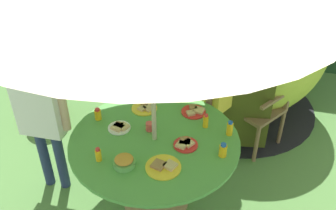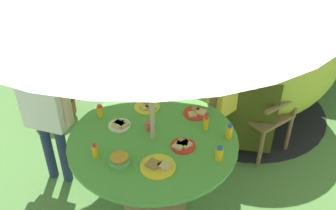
% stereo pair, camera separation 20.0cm
% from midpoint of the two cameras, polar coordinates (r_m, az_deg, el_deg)
% --- Properties ---
extents(ground_plane, '(10.00, 10.00, 0.02)m').
position_cam_midpoint_polar(ground_plane, '(3.47, -0.30, -14.41)').
color(ground_plane, '#548442').
extents(garden_table, '(1.34, 1.34, 0.73)m').
position_cam_midpoint_polar(garden_table, '(3.08, -0.33, -7.64)').
color(garden_table, tan).
rests_on(garden_table, ground_plane).
extents(wooden_chair, '(0.69, 0.67, 0.95)m').
position_cam_midpoint_polar(wooden_chair, '(3.87, 16.28, 0.69)').
color(wooden_chair, brown).
rests_on(wooden_chair, ground_plane).
extents(dome_tent, '(2.19, 2.19, 1.74)m').
position_cam_midpoint_polar(dome_tent, '(4.21, 14.00, 9.07)').
color(dome_tent, '#B2C63F').
rests_on(dome_tent, ground_plane).
extents(potted_plant, '(0.46, 0.46, 0.62)m').
position_cam_midpoint_polar(potted_plant, '(4.43, -15.22, 2.41)').
color(potted_plant, brown).
rests_on(potted_plant, ground_plane).
extents(child_in_yellow_shirt, '(0.32, 0.39, 1.28)m').
position_cam_midpoint_polar(child_in_yellow_shirt, '(3.46, 10.57, 2.72)').
color(child_in_yellow_shirt, brown).
rests_on(child_in_yellow_shirt, ground_plane).
extents(child_in_white_shirt, '(0.48, 0.24, 1.42)m').
position_cam_midpoint_polar(child_in_white_shirt, '(3.22, -16.66, 0.95)').
color(child_in_white_shirt, navy).
rests_on(child_in_white_shirt, ground_plane).
extents(snack_bowl, '(0.16, 0.16, 0.08)m').
position_cam_midpoint_polar(snack_bowl, '(2.74, -5.28, -8.20)').
color(snack_bowl, '#66B259').
rests_on(snack_bowl, garden_table).
extents(plate_far_right, '(0.19, 0.19, 0.03)m').
position_cam_midpoint_polar(plate_far_right, '(2.88, 4.26, -6.09)').
color(plate_far_right, red).
rests_on(plate_far_right, garden_table).
extents(plate_mid_right, '(0.18, 0.18, 0.03)m').
position_cam_midpoint_polar(plate_mid_right, '(3.08, -5.47, -3.04)').
color(plate_mid_right, white).
rests_on(plate_mid_right, garden_table).
extents(plate_near_right, '(0.26, 0.26, 0.03)m').
position_cam_midpoint_polar(plate_near_right, '(2.71, 0.61, -9.30)').
color(plate_near_right, yellow).
rests_on(plate_near_right, garden_table).
extents(plate_center_back, '(0.21, 0.21, 0.03)m').
position_cam_midpoint_polar(plate_center_back, '(3.22, 6.06, -1.19)').
color(plate_center_back, red).
rests_on(plate_center_back, garden_table).
extents(plate_far_left, '(0.22, 0.22, 0.03)m').
position_cam_midpoint_polar(plate_far_left, '(3.28, -1.40, -0.31)').
color(plate_far_left, yellow).
rests_on(plate_far_left, garden_table).
extents(juice_bottle_near_left, '(0.04, 0.04, 0.12)m').
position_cam_midpoint_polar(juice_bottle_near_left, '(3.04, 7.65, -2.76)').
color(juice_bottle_near_left, yellow).
rests_on(juice_bottle_near_left, garden_table).
extents(juice_bottle_center_front, '(0.06, 0.06, 0.11)m').
position_cam_midpoint_polar(juice_bottle_center_front, '(2.79, 9.87, -7.27)').
color(juice_bottle_center_front, yellow).
rests_on(juice_bottle_center_front, garden_table).
extents(juice_bottle_mid_left, '(0.05, 0.05, 0.13)m').
position_cam_midpoint_polar(juice_bottle_mid_left, '(2.98, 11.18, -4.04)').
color(juice_bottle_mid_left, yellow).
rests_on(juice_bottle_mid_left, garden_table).
extents(juice_bottle_front_edge, '(0.04, 0.04, 0.11)m').
position_cam_midpoint_polar(juice_bottle_front_edge, '(2.80, -8.99, -6.92)').
color(juice_bottle_front_edge, yellow).
rests_on(juice_bottle_front_edge, garden_table).
extents(juice_bottle_back_edge, '(0.06, 0.06, 0.10)m').
position_cam_midpoint_polar(juice_bottle_back_edge, '(3.20, -8.51, -0.94)').
color(juice_bottle_back_edge, yellow).
rests_on(juice_bottle_back_edge, garden_table).
extents(cup_near, '(0.06, 0.06, 0.07)m').
position_cam_midpoint_polar(cup_near, '(3.02, -0.96, -3.18)').
color(cup_near, '#E04C47').
rests_on(cup_near, garden_table).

